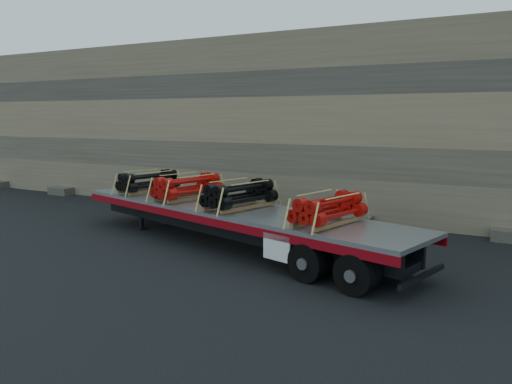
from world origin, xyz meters
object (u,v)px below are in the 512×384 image
bundle_midrear (240,195)px  bundle_rear (328,210)px  bundle_front (148,182)px  bundle_midfront (188,187)px  trailer (231,227)px

bundle_midrear → bundle_rear: bundle_midrear is taller
bundle_rear → bundle_front: bearing=180.0°
bundle_midrear → bundle_rear: size_ratio=1.06×
bundle_midfront → bundle_rear: (5.29, -1.43, -0.02)m
bundle_front → bundle_midrear: (4.38, -1.18, 0.02)m
trailer → bundle_front: size_ratio=5.97×
bundle_front → bundle_midfront: 2.17m
bundle_front → bundle_midfront: bundle_midfront is taller
bundle_front → bundle_rear: bundle_rear is taller
trailer → bundle_rear: (3.37, -0.91, 0.96)m
trailer → bundle_rear: bearing=0.0°
bundle_midfront → bundle_midrear: (2.28, -0.62, 0.00)m
bundle_midfront → bundle_rear: bearing=0.0°
bundle_rear → bundle_midfront: bearing=-180.0°
bundle_front → bundle_rear: bearing=0.0°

